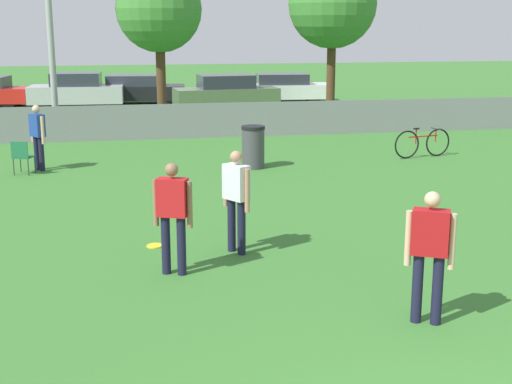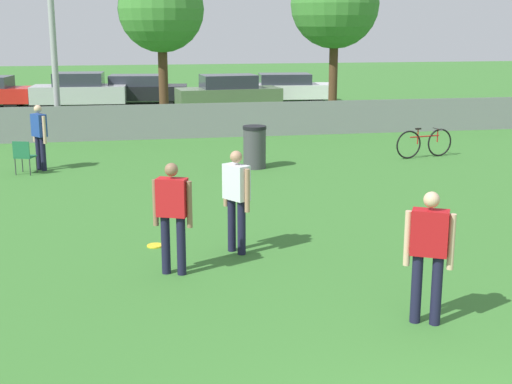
% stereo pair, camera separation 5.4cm
% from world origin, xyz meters
% --- Properties ---
extents(fence_backline, '(25.27, 0.07, 1.21)m').
position_xyz_m(fence_backline, '(0.00, 18.00, 0.55)').
color(fence_backline, gray).
rests_on(fence_backline, ground_plane).
extents(tree_near_pole, '(2.86, 2.86, 5.45)m').
position_xyz_m(tree_near_pole, '(-1.52, 20.22, 3.99)').
color(tree_near_pole, '#4C331E').
rests_on(tree_near_pole, ground_plane).
extents(tree_far_right, '(3.20, 3.20, 5.84)m').
position_xyz_m(tree_far_right, '(4.78, 21.20, 4.22)').
color(tree_far_right, '#4C331E').
rests_on(tree_far_right, ground_plane).
extents(player_receiver_white, '(0.41, 0.51, 1.64)m').
position_xyz_m(player_receiver_white, '(-1.23, 6.30, 0.95)').
color(player_receiver_white, '#191933').
rests_on(player_receiver_white, ground_plane).
extents(player_thrower_red, '(0.53, 0.39, 1.64)m').
position_xyz_m(player_thrower_red, '(0.58, 3.17, 0.95)').
color(player_thrower_red, '#191933').
rests_on(player_thrower_red, ground_plane).
extents(player_defender_red, '(0.55, 0.37, 1.64)m').
position_xyz_m(player_defender_red, '(-2.28, 5.49, 0.95)').
color(player_defender_red, '#191933').
rests_on(player_defender_red, ground_plane).
extents(spectator_in_blue, '(0.41, 0.48, 1.62)m').
position_xyz_m(spectator_in_blue, '(-4.95, 13.65, 0.93)').
color(spectator_in_blue, '#191933').
rests_on(spectator_in_blue, ground_plane).
extents(frisbee_disc, '(0.27, 0.27, 0.03)m').
position_xyz_m(frisbee_disc, '(-2.49, 6.86, 0.01)').
color(frisbee_disc, yellow).
rests_on(frisbee_disc, ground_plane).
extents(folding_chair_sideline, '(0.52, 0.53, 0.82)m').
position_xyz_m(folding_chair_sideline, '(-5.30, 13.19, 0.48)').
color(folding_chair_sideline, '#333338').
rests_on(folding_chair_sideline, ground_plane).
extents(bicycle_sideline, '(1.73, 0.49, 0.82)m').
position_xyz_m(bicycle_sideline, '(5.07, 13.51, 0.39)').
color(bicycle_sideline, black).
rests_on(bicycle_sideline, ground_plane).
extents(trash_bin, '(0.59, 0.59, 1.06)m').
position_xyz_m(trash_bin, '(0.29, 12.94, 0.54)').
color(trash_bin, '#3F3F44').
rests_on(trash_bin, ground_plane).
extents(parked_car_silver, '(4.09, 2.05, 1.49)m').
position_xyz_m(parked_car_silver, '(-4.73, 27.53, 0.72)').
color(parked_car_silver, black).
rests_on(parked_car_silver, ground_plane).
extents(parked_car_dark, '(4.67, 2.23, 1.30)m').
position_xyz_m(parked_car_dark, '(-2.26, 28.37, 0.64)').
color(parked_car_dark, black).
rests_on(parked_car_dark, ground_plane).
extents(parked_car_olive, '(4.43, 2.06, 1.46)m').
position_xyz_m(parked_car_olive, '(1.48, 25.37, 0.70)').
color(parked_car_olive, black).
rests_on(parked_car_olive, ground_plane).
extents(parked_car_white, '(4.58, 2.12, 1.31)m').
position_xyz_m(parked_car_white, '(4.47, 27.86, 0.64)').
color(parked_car_white, black).
rests_on(parked_car_white, ground_plane).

